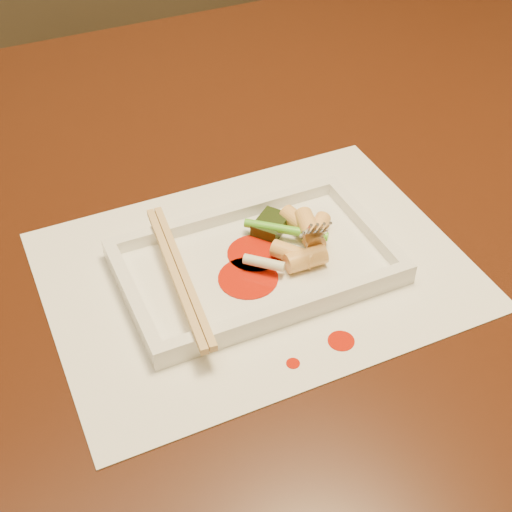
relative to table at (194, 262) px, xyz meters
name	(u,v)px	position (x,y,z in m)	size (l,w,h in m)	color
table	(194,262)	(0.00, 0.00, 0.00)	(1.40, 0.90, 0.75)	black
placemat	(256,270)	(0.02, -0.14, 0.10)	(0.40, 0.30, 0.00)	white
sauce_splatter_a	(341,341)	(0.05, -0.26, 0.10)	(0.02, 0.02, 0.00)	red
sauce_splatter_b	(293,363)	(0.00, -0.26, 0.10)	(0.01, 0.01, 0.00)	red
plate_base	(256,267)	(0.02, -0.14, 0.11)	(0.26, 0.16, 0.01)	white
plate_rim_far	(226,215)	(0.02, -0.07, 0.12)	(0.26, 0.01, 0.01)	white
plate_rim_near	(290,309)	(0.02, -0.22, 0.12)	(0.26, 0.01, 0.01)	white
plate_rim_left	(132,296)	(-0.11, -0.14, 0.12)	(0.01, 0.14, 0.01)	white
plate_rim_right	(367,224)	(0.14, -0.14, 0.12)	(0.01, 0.14, 0.01)	white
veg_piece	(271,224)	(0.05, -0.10, 0.12)	(0.04, 0.03, 0.01)	black
scallion_white	(264,263)	(0.02, -0.16, 0.12)	(0.01, 0.01, 0.04)	#EAEACC
scallion_green	(286,230)	(0.06, -0.12, 0.12)	(0.01, 0.01, 0.09)	#42A71B
chopstick_a	(175,275)	(-0.07, -0.14, 0.13)	(0.01, 0.20, 0.01)	tan
chopstick_b	(183,272)	(-0.06, -0.14, 0.13)	(0.01, 0.20, 0.01)	tan
fork	(315,174)	(0.09, -0.13, 0.18)	(0.09, 0.10, 0.14)	silver
sauce_blob_0	(248,278)	(0.00, -0.16, 0.11)	(0.06, 0.06, 0.00)	red
sauce_blob_1	(255,253)	(0.02, -0.13, 0.11)	(0.06, 0.06, 0.00)	red
rice_cake_0	(317,230)	(0.09, -0.13, 0.12)	(0.02, 0.02, 0.04)	#FDD076
rice_cake_1	(306,259)	(0.06, -0.17, 0.12)	(0.02, 0.02, 0.04)	#FDD076
rice_cake_2	(310,229)	(0.08, -0.14, 0.13)	(0.02, 0.02, 0.05)	#FDD076
rice_cake_3	(293,254)	(0.05, -0.16, 0.12)	(0.02, 0.02, 0.04)	#FDD076
rice_cake_4	(302,225)	(0.08, -0.12, 0.12)	(0.02, 0.02, 0.05)	#FDD076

